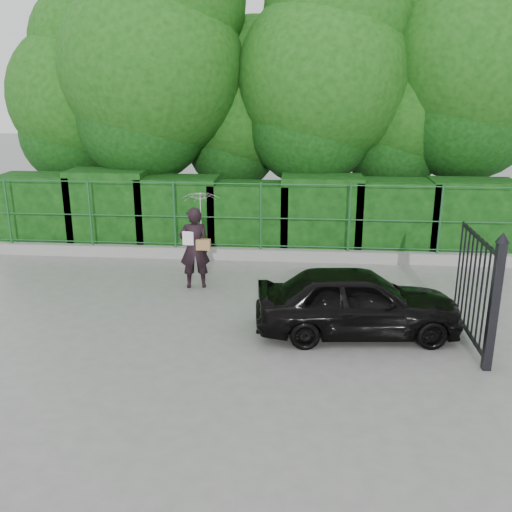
{
  "coord_description": "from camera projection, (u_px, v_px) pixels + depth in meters",
  "views": [
    {
      "loc": [
        1.49,
        -10.01,
        4.62
      ],
      "look_at": [
        0.54,
        1.3,
        1.1
      ],
      "focal_mm": 40.0,
      "sensor_mm": 36.0,
      "label": 1
    }
  ],
  "objects": [
    {
      "name": "car",
      "position": [
        357.0,
        301.0,
        10.68
      ],
      "size": [
        3.93,
        1.85,
        1.3
      ],
      "primitive_type": "imported",
      "rotation": [
        0.0,
        0.0,
        1.66
      ],
      "color": "black",
      "rests_on": "ground"
    },
    {
      "name": "trees",
      "position": [
        294.0,
        80.0,
        16.92
      ],
      "size": [
        17.1,
        6.15,
        8.08
      ],
      "color": "black",
      "rests_on": "ground"
    },
    {
      "name": "kerb",
      "position": [
        246.0,
        254.0,
        15.26
      ],
      "size": [
        14.0,
        0.25,
        0.3
      ],
      "primitive_type": "cube",
      "color": "#9E9E99",
      "rests_on": "ground"
    },
    {
      "name": "ground",
      "position": [
        223.0,
        329.0,
        11.02
      ],
      "size": [
        80.0,
        80.0,
        0.0
      ],
      "primitive_type": "plane",
      "color": "gray"
    },
    {
      "name": "gate",
      "position": [
        485.0,
        292.0,
        9.61
      ],
      "size": [
        0.22,
        2.33,
        2.36
      ],
      "color": "black",
      "rests_on": "ground"
    },
    {
      "name": "hedge",
      "position": [
        248.0,
        214.0,
        15.95
      ],
      "size": [
        14.2,
        1.2,
        2.21
      ],
      "color": "black",
      "rests_on": "ground"
    },
    {
      "name": "woman",
      "position": [
        197.0,
        229.0,
        12.89
      ],
      "size": [
        0.96,
        0.86,
        2.24
      ],
      "color": "black",
      "rests_on": "ground"
    },
    {
      "name": "fence",
      "position": [
        254.0,
        216.0,
        14.93
      ],
      "size": [
        14.13,
        0.06,
        1.8
      ],
      "color": "#1E552A",
      "rests_on": "kerb"
    }
  ]
}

